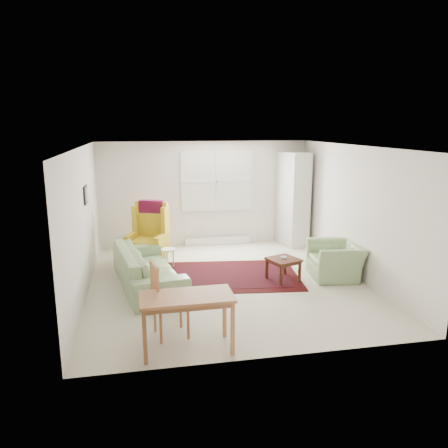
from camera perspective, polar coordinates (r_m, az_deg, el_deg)
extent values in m
cube|color=beige|center=(8.21, 0.41, -7.62)|extent=(5.00, 5.50, 0.01)
cube|color=white|center=(7.71, 0.44, 10.08)|extent=(5.00, 5.50, 0.01)
cube|color=silver|center=(10.53, -2.58, 3.96)|extent=(5.00, 0.04, 2.50)
cube|color=silver|center=(5.28, 6.43, -5.06)|extent=(5.00, 0.04, 2.50)
cube|color=silver|center=(7.77, -17.95, 0.17)|extent=(0.04, 5.50, 2.50)
cube|color=silver|center=(8.71, 16.77, 1.56)|extent=(0.04, 5.50, 2.50)
cube|color=white|center=(10.52, -0.96, 5.61)|extent=(1.72, 0.06, 1.42)
cube|color=white|center=(10.51, -0.96, 5.60)|extent=(1.60, 0.02, 1.30)
cube|color=silver|center=(10.74, -0.87, -2.19)|extent=(1.60, 0.12, 0.18)
cube|color=black|center=(8.18, -17.62, 3.66)|extent=(0.03, 0.42, 0.32)
cube|color=#9A8D47|center=(8.18, -17.51, 3.67)|extent=(0.01, 0.34, 0.24)
imported|color=#7E9C68|center=(8.00, -9.95, -4.72)|extent=(1.33, 2.52, 0.97)
imported|color=#7E9C68|center=(8.64, 14.36, -4.18)|extent=(1.01, 1.12, 0.80)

